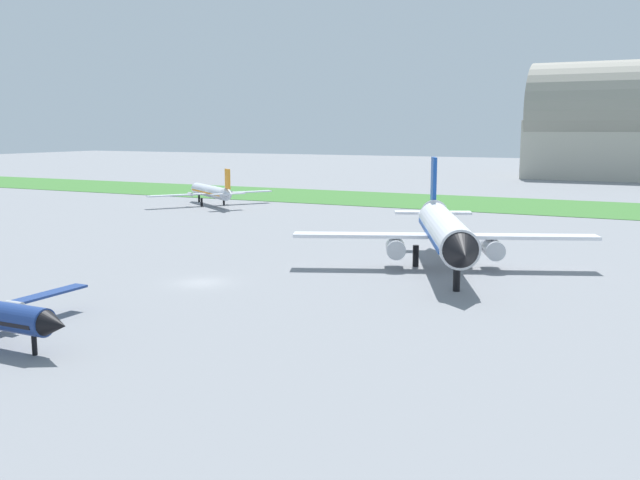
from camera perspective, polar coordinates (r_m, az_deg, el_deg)
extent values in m
plane|color=gray|center=(66.08, -9.54, -3.41)|extent=(600.00, 600.00, 0.00)
cube|color=#3D7533|center=(138.63, 10.20, 3.02)|extent=(360.00, 28.00, 0.08)
cylinder|color=white|center=(71.48, 10.03, 0.73)|extent=(12.00, 22.34, 3.48)
cone|color=black|center=(59.09, 11.41, -1.02)|extent=(4.36, 4.23, 3.41)
cone|color=white|center=(84.52, 9.03, 2.30)|extent=(4.60, 5.29, 3.13)
cube|color=#19479E|center=(71.52, 10.03, 0.52)|extent=(11.57, 21.20, 0.49)
cube|color=white|center=(73.44, 15.85, 0.26)|extent=(14.85, 7.90, 0.35)
cube|color=white|center=(71.73, 3.93, 0.38)|extent=(14.85, 7.90, 0.35)
cylinder|color=#B7BABF|center=(73.10, 13.72, -0.68)|extent=(3.23, 4.24, 1.91)
cylinder|color=#B7BABF|center=(72.00, 6.09, -0.62)|extent=(3.23, 4.24, 1.91)
cube|color=#19479E|center=(83.55, 9.14, 4.86)|extent=(1.48, 2.79, 5.06)
cube|color=white|center=(84.15, 10.57, 2.17)|extent=(4.82, 3.46, 0.28)
cube|color=white|center=(83.72, 7.56, 2.21)|extent=(4.82, 3.46, 0.28)
cylinder|color=black|center=(62.70, 10.94, -3.08)|extent=(0.63, 0.63, 2.21)
cylinder|color=black|center=(73.84, 11.94, -1.30)|extent=(0.63, 0.63, 2.21)
cylinder|color=black|center=(73.23, 7.71, -1.28)|extent=(0.63, 0.63, 2.21)
cylinder|color=silver|center=(132.32, -8.80, 3.89)|extent=(14.02, 10.73, 2.17)
cone|color=black|center=(140.47, -10.02, 4.15)|extent=(2.99, 2.98, 2.12)
cone|color=silver|center=(123.82, -7.35, 3.71)|extent=(3.60, 3.34, 1.95)
cube|color=orange|center=(132.34, -8.80, 3.82)|extent=(13.34, 10.27, 0.30)
cube|color=silver|center=(130.04, -11.20, 3.57)|extent=(8.08, 10.63, 0.22)
cube|color=silver|center=(134.10, -6.34, 3.85)|extent=(8.08, 10.63, 0.22)
cylinder|color=#B7BABF|center=(131.27, -10.39, 3.65)|extent=(1.82, 1.56, 0.69)
cylinder|color=#B7BABF|center=(133.86, -7.29, 3.82)|extent=(1.82, 1.56, 0.69)
cube|color=orange|center=(124.02, -7.45, 4.90)|extent=(1.75, 1.33, 3.47)
cube|color=silver|center=(123.68, -8.08, 3.66)|extent=(2.81, 3.23, 0.17)
cube|color=silver|center=(124.78, -6.78, 3.74)|extent=(2.81, 3.23, 0.17)
cylinder|color=black|center=(138.59, -9.71, 3.33)|extent=(0.39, 0.39, 1.52)
cylinder|color=black|center=(130.76, -9.50, 3.00)|extent=(0.39, 0.39, 1.52)
cylinder|color=black|center=(132.23, -7.75, 3.11)|extent=(0.39, 0.39, 1.52)
cone|color=black|center=(46.34, -20.58, -6.38)|extent=(1.84, 1.80, 1.79)
cube|color=navy|center=(55.24, -22.30, -4.40)|extent=(1.32, 10.07, 0.18)
cylinder|color=#B7BABF|center=(53.71, -23.37, -4.84)|extent=(1.47, 0.59, 0.59)
cylinder|color=black|center=(48.07, -22.00, -7.85)|extent=(0.33, 0.33, 1.28)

